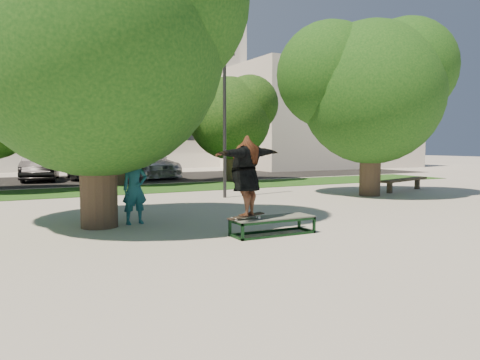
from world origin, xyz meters
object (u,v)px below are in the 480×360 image
tree_left (90,32)px  bystander (135,188)px  bench (404,181)px  car_silver_b (144,163)px  grind_box (273,226)px  lamppost (225,109)px  car_dark (41,166)px  car_grey (89,167)px  tree_right (368,84)px

tree_left → bystander: tree_left is taller
bench → car_silver_b: 14.35m
bench → grind_box: bearing=-167.7°
bystander → car_silver_b: (4.72, 15.04, -0.03)m
lamppost → bench: 8.09m
bench → car_dark: bearing=117.9°
car_dark → car_grey: car_dark is taller
grind_box → bench: bench is taller
tree_left → lamppost: bearing=36.4°
lamppost → tree_right: bearing=-21.3°
tree_right → bench: (2.58, 0.57, -3.67)m
bystander → car_grey: bearing=76.6°
tree_right → car_grey: bearing=119.5°
bystander → car_dark: size_ratio=0.37×
tree_right → grind_box: (-7.08, -4.73, -3.90)m
grind_box → car_dark: size_ratio=0.39×
bench → tree_right: bearing=176.0°
lamppost → bystander: (-4.35, -3.95, -2.30)m
bystander → car_grey: 15.43m
tree_right → car_dark: bearing=126.6°
tree_right → bystander: 10.03m
grind_box → car_dark: car_dark is taller
bench → bystander: bearing=175.9°
car_dark → bystander: bearing=-77.5°
car_grey → tree_right: bearing=-55.5°
grind_box → bench: (9.66, 5.30, 0.23)m
tree_left → car_dark: size_ratio=1.53×
tree_left → car_grey: (2.70, 15.29, -3.78)m
lamppost → car_dark: 12.78m
bench → car_grey: bearing=112.0°
grind_box → car_grey: 18.03m
grind_box → car_grey: (-0.43, 18.02, 0.45)m
bench → car_grey: size_ratio=0.71×
bystander → car_dark: bearing=85.7°
car_dark → car_grey: bearing=7.1°
tree_left → bystander: 3.69m
grind_box → car_grey: bearing=91.4°
lamppost → grind_box: lamppost is taller
tree_right → car_grey: tree_right is taller
car_dark → car_silver_b: car_silver_b is taller
tree_left → bystander: (0.94, -0.04, -3.57)m
tree_left → tree_right: size_ratio=1.09×
tree_left → car_silver_b: (5.66, 15.00, -3.60)m
tree_right → bench: bearing=12.5°
tree_left → tree_right: tree_left is taller
grind_box → tree_right: bearing=33.7°
tree_left → tree_right: bearing=11.0°
tree_right → bystander: (-9.27, -2.03, -3.24)m
grind_box → lamppost: bearing=72.0°
bystander → car_grey: size_ratio=0.37×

